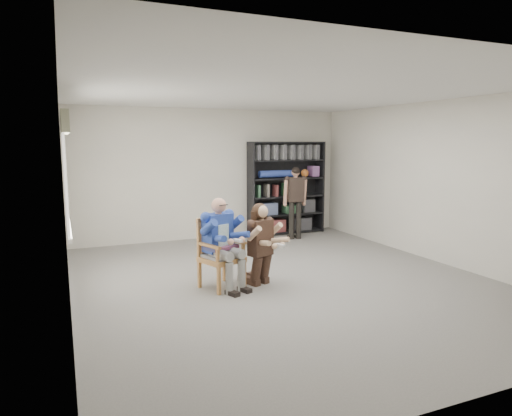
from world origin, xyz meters
name	(u,v)px	position (x,y,z in m)	size (l,w,h in m)	color
room_shell	(284,189)	(0.00, 0.00, 1.40)	(6.00, 7.00, 2.80)	silver
floor	(284,281)	(0.00, 0.00, 0.00)	(6.00, 7.00, 0.01)	slate
window_left	(67,175)	(-2.95, 1.00, 1.63)	(0.16, 2.00, 1.75)	white
armchair	(222,253)	(-0.97, 0.06, 0.51)	(0.59, 0.57, 1.01)	#A87537
seated_man	(221,243)	(-0.97, 0.06, 0.66)	(0.57, 0.79, 1.32)	navy
kneeling_woman	(262,245)	(-0.39, -0.06, 0.60)	(0.51, 0.81, 1.21)	#332119
bookshelf	(286,188)	(1.70, 3.28, 1.05)	(1.80, 0.38, 2.10)	black
standing_man	(295,203)	(1.59, 2.64, 0.79)	(0.48, 0.27, 1.57)	#2C221D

